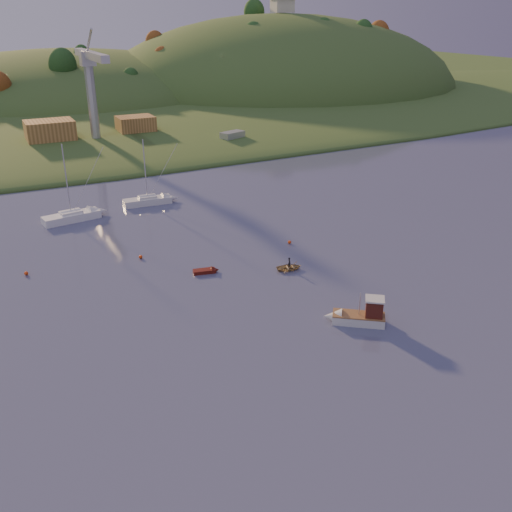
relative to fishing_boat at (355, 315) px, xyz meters
name	(u,v)px	position (x,y,z in m)	size (l,w,h in m)	color
ground	(455,498)	(-8.11, -23.04, -0.92)	(500.00, 500.00, 0.00)	#373B5A
far_shore	(31,94)	(-8.11, 206.96, -0.92)	(620.00, 220.00, 1.50)	#364D1E
shore_slope	(58,120)	(-8.11, 141.96, -0.92)	(640.00, 150.00, 7.00)	#364D1E
hill_center	(66,99)	(1.89, 186.96, -0.92)	(140.00, 120.00, 36.00)	#364D1E
hill_right	(281,91)	(86.89, 171.96, -0.92)	(150.00, 130.00, 60.00)	#364D1E
hilltop_house	(282,3)	(86.89, 171.96, 32.48)	(9.00, 7.00, 6.45)	beige
hillside_trees	(48,111)	(-8.11, 161.96, -0.92)	(280.00, 50.00, 32.00)	#174218
wharf	(107,141)	(-3.11, 98.96, 0.28)	(42.00, 16.00, 2.40)	slate
shed_west	(50,131)	(-16.11, 99.96, 3.88)	(11.00, 8.00, 4.80)	brown
shed_east	(136,124)	(4.89, 100.96, 3.48)	(9.00, 7.00, 4.00)	brown
dock_crane	(91,76)	(-6.11, 95.35, 16.25)	(3.20, 28.00, 20.30)	#B7B7BC
fishing_boat	(355,315)	(0.00, 0.00, 0.00)	(6.47, 5.53, 4.18)	silver
sailboat_near	(71,216)	(-21.27, 47.16, -0.13)	(9.28, 4.08, 12.43)	white
sailboat_far	(147,200)	(-7.87, 49.90, -0.19)	(8.33, 2.97, 11.36)	silver
canoe	(289,267)	(0.54, 15.08, -0.58)	(2.35, 3.29, 0.68)	tan
paddler	(289,265)	(0.54, 15.08, -0.18)	(0.54, 0.36, 1.48)	black
red_tender	(209,271)	(-9.07, 19.08, -0.69)	(3.51, 1.80, 1.14)	#51120B
work_vessel	(233,141)	(24.57, 84.96, 0.37)	(14.93, 9.52, 3.61)	slate
buoy_1	(290,242)	(5.09, 22.87, -0.67)	(0.50, 0.50, 0.50)	#E63D0C
buoy_2	(26,273)	(-30.30, 28.90, -0.67)	(0.50, 0.50, 0.50)	#E63D0C
buoy_3	(141,257)	(-15.72, 27.42, -0.67)	(0.50, 0.50, 0.50)	#E63D0C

